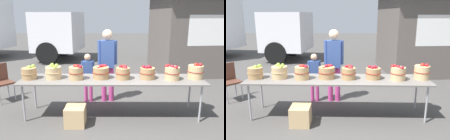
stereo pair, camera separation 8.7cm
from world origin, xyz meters
TOP-DOWN VIEW (x-y plane):
  - ground_plane at (0.00, 0.00)m, footprint 40.00×40.00m
  - market_table at (0.00, 0.00)m, footprint 3.50×0.76m
  - apple_basket_green_0 at (-1.59, -0.01)m, footprint 0.30×0.30m
  - apple_basket_green_1 at (-1.13, 0.02)m, footprint 0.31×0.31m
  - apple_basket_red_0 at (-0.68, -0.03)m, footprint 0.29×0.29m
  - apple_basket_red_1 at (-0.21, 0.04)m, footprint 0.33×0.33m
  - apple_basket_red_2 at (0.21, 0.00)m, footprint 0.29×0.29m
  - apple_basket_red_3 at (0.69, 0.03)m, footprint 0.30×0.30m
  - apple_basket_red_4 at (1.14, -0.03)m, footprint 0.29×0.29m
  - apple_basket_red_5 at (1.62, 0.04)m, footprint 0.31×0.31m
  - vendor_adult at (-0.10, 0.75)m, footprint 0.43×0.23m
  - child_customer at (-0.54, 0.70)m, footprint 0.29×0.17m
  - food_kiosk at (3.04, 3.71)m, footprint 3.79×3.26m
  - folding_chair at (-2.55, 0.75)m, footprint 0.56×0.56m
  - produce_crate at (-0.66, -0.43)m, footprint 0.36×0.36m

SIDE VIEW (x-z plane):
  - ground_plane at x=0.00m, z-range 0.00..0.00m
  - produce_crate at x=-0.66m, z-range 0.00..0.36m
  - folding_chair at x=-2.55m, z-range 0.08..0.94m
  - child_customer at x=-0.54m, z-range 0.10..1.21m
  - market_table at x=0.00m, z-range 0.34..1.09m
  - apple_basket_green_0 at x=-1.59m, z-range 0.73..1.00m
  - apple_basket_red_1 at x=-0.21m, z-range 0.73..1.01m
  - apple_basket_red_3 at x=0.69m, z-range 0.74..1.01m
  - apple_basket_red_2 at x=0.21m, z-range 0.74..1.01m
  - apple_basket_green_1 at x=-1.13m, z-range 0.73..1.03m
  - apple_basket_red_0 at x=-0.68m, z-range 0.74..1.03m
  - apple_basket_red_4 at x=1.14m, z-range 0.74..1.03m
  - apple_basket_red_5 at x=1.62m, z-range 0.73..1.05m
  - vendor_adult at x=-0.10m, z-range 0.15..1.79m
  - food_kiosk at x=3.04m, z-range 0.01..2.75m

